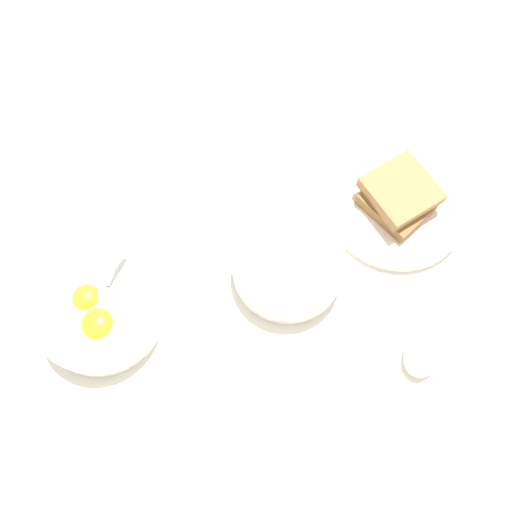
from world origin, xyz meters
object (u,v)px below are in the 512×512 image
(egg_bowl, at_px, (100,312))
(congee_bowl, at_px, (288,266))
(toast_sandwich, at_px, (399,196))
(toast_plate, at_px, (396,206))
(soup_spoon, at_px, (427,345))

(egg_bowl, distance_m, congee_bowl, 0.25)
(egg_bowl, xyz_separation_m, toast_sandwich, (-0.19, -0.39, 0.01))
(toast_plate, height_order, toast_sandwich, toast_sandwich)
(toast_sandwich, relative_size, soup_spoon, 0.67)
(egg_bowl, height_order, congee_bowl, egg_bowl)
(egg_bowl, relative_size, congee_bowl, 1.06)
(toast_plate, bearing_deg, soup_spoon, 136.63)
(toast_sandwich, height_order, congee_bowl, toast_sandwich)
(congee_bowl, bearing_deg, egg_bowl, 56.02)
(congee_bowl, bearing_deg, soup_spoon, -169.03)
(toast_plate, relative_size, congee_bowl, 1.31)
(soup_spoon, bearing_deg, egg_bowl, 35.92)
(soup_spoon, relative_size, congee_bowl, 1.07)
(toast_plate, xyz_separation_m, toast_sandwich, (0.00, 0.00, 0.03))
(toast_sandwich, height_order, soup_spoon, toast_sandwich)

